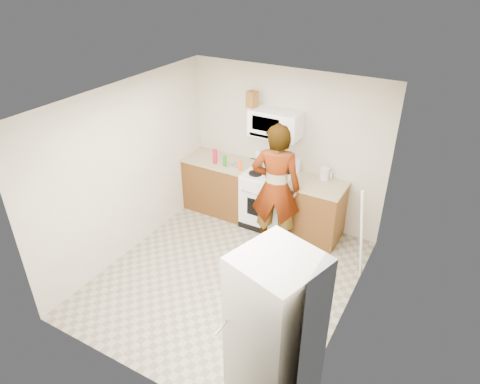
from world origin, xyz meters
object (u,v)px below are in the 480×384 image
Objects in this scene: fridge at (275,330)px; saucepan at (263,163)px; gas_range at (269,198)px; microwave at (276,123)px; kettle at (325,173)px; person at (276,188)px.

fridge reaches higher than saucepan.
gas_range is at bearing -31.11° from saucepan.
fridge reaches higher than gas_range.
microwave is 4.27× the size of kettle.
microwave is 1.05m from kettle.
saucepan is at bearing -66.46° from person.
saucepan is at bearing -175.44° from microwave.
microwave reaches higher than gas_range.
gas_range is 1.22m from microwave.
kettle is at bearing 118.08° from fridge.
gas_range is 1.49× the size of microwave.
microwave is 0.72m from saucepan.
kettle is at bearing 15.40° from gas_range.
person is 9.91× the size of saucepan.
person is 0.77m from saucepan.
microwave is (0.00, 0.13, 1.21)m from gas_range.
gas_range is at bearing 133.68° from fridge.
kettle is (0.49, 0.70, 0.05)m from person.
saucepan is (-0.19, 0.11, 0.52)m from gas_range.
gas_range is 3.10m from fridge.
kettle is at bearing 6.23° from saucepan.
fridge is (1.39, -2.75, 0.36)m from gas_range.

